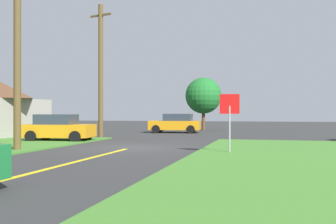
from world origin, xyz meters
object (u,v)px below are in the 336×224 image
(utility_pole_mid, at_px, (101,70))
(oak_tree_left, at_px, (203,96))
(stop_sign, at_px, (230,111))
(car_approaching_junction, at_px, (176,123))
(parked_car_near_building, at_px, (59,128))
(utility_pole_near, at_px, (17,56))

(utility_pole_mid, distance_m, oak_tree_left, 14.37)
(stop_sign, bearing_deg, oak_tree_left, -90.60)
(oak_tree_left, bearing_deg, car_approaching_junction, -104.52)
(car_approaching_junction, bearing_deg, parked_car_near_building, 64.48)
(oak_tree_left, bearing_deg, utility_pole_mid, -110.38)
(utility_pole_mid, bearing_deg, parked_car_near_building, -103.66)
(car_approaching_junction, bearing_deg, oak_tree_left, -109.10)
(car_approaching_junction, bearing_deg, utility_pole_mid, 60.99)
(car_approaching_junction, relative_size, utility_pole_mid, 0.48)
(oak_tree_left, bearing_deg, parked_car_near_building, -108.89)
(car_approaching_junction, relative_size, oak_tree_left, 0.86)
(oak_tree_left, bearing_deg, utility_pole_near, -101.19)
(oak_tree_left, bearing_deg, stop_sign, -78.12)
(utility_pole_near, xyz_separation_m, utility_pole_mid, (-0.35, 9.99, 0.44))
(utility_pole_near, height_order, utility_pole_mid, utility_pole_mid)
(stop_sign, xyz_separation_m, utility_pole_mid, (-9.66, 8.84, 2.91))
(stop_sign, relative_size, utility_pole_mid, 0.27)
(stop_sign, xyz_separation_m, oak_tree_left, (-4.68, 22.26, 1.59))
(stop_sign, relative_size, car_approaching_junction, 0.56)
(utility_pole_mid, relative_size, oak_tree_left, 1.78)
(parked_car_near_building, bearing_deg, stop_sign, -30.13)
(utility_pole_mid, bearing_deg, car_approaching_junction, 65.57)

